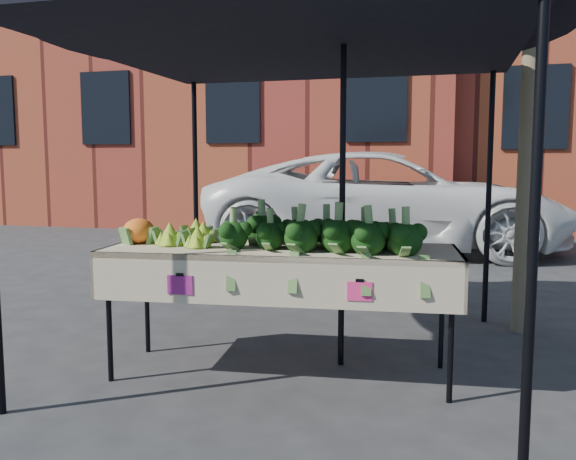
# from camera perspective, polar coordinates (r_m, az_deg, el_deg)

# --- Properties ---
(ground) EXTENTS (90.00, 90.00, 0.00)m
(ground) POSITION_cam_1_polar(r_m,az_deg,el_deg) (4.35, 2.64, -13.43)
(ground) COLOR #28282A
(table) EXTENTS (2.46, 1.02, 0.90)m
(table) POSITION_cam_1_polar(r_m,az_deg,el_deg) (4.18, -0.70, -7.81)
(table) COLOR beige
(table) RESTS_ON ground
(canopy) EXTENTS (3.16, 3.16, 2.74)m
(canopy) POSITION_cam_1_polar(r_m,az_deg,el_deg) (4.43, 0.92, 5.02)
(canopy) COLOR black
(canopy) RESTS_ON ground
(broccoli_heap) EXTENTS (1.39, 0.59, 0.29)m
(broccoli_heap) POSITION_cam_1_polar(r_m,az_deg,el_deg) (4.04, 3.14, 0.22)
(broccoli_heap) COLOR black
(broccoli_heap) RESTS_ON table
(romanesco_cluster) EXTENTS (0.45, 0.59, 0.22)m
(romanesco_cluster) POSITION_cam_1_polar(r_m,az_deg,el_deg) (4.34, -9.09, 0.14)
(romanesco_cluster) COLOR #9EBA2A
(romanesco_cluster) RESTS_ON table
(cauliflower_pair) EXTENTS (0.22, 0.22, 0.20)m
(cauliflower_pair) POSITION_cam_1_polar(r_m,az_deg,el_deg) (4.43, -14.09, 0.02)
(cauliflower_pair) COLOR orange
(cauliflower_pair) RESTS_ON table
(vehicle) EXTENTS (1.96, 2.94, 6.01)m
(vehicle) POSITION_cam_1_polar(r_m,az_deg,el_deg) (10.26, 9.75, 14.89)
(vehicle) COLOR white
(vehicle) RESTS_ON ground
(street_tree) EXTENTS (2.35, 2.35, 4.63)m
(street_tree) POSITION_cam_1_polar(r_m,az_deg,el_deg) (5.59, 22.30, 14.58)
(street_tree) COLOR #1E4C14
(street_tree) RESTS_ON ground
(building_left) EXTENTS (12.00, 8.00, 9.00)m
(building_left) POSITION_cam_1_polar(r_m,az_deg,el_deg) (17.31, -5.48, 16.43)
(building_left) COLOR maroon
(building_left) RESTS_ON ground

